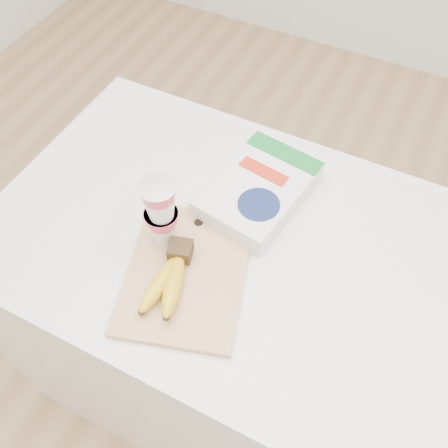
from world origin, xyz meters
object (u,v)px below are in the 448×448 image
cutting_board (186,272)px  cereal_box (258,191)px  yogurt_stack (161,212)px  bananas (169,278)px  table (229,319)px

cutting_board → cereal_box: bearing=62.5°
yogurt_stack → cereal_box: 0.25m
cutting_board → cereal_box: 0.26m
cutting_board → bananas: bearing=-125.9°
table → cereal_box: 0.45m
bananas → yogurt_stack: yogurt_stack is taller
yogurt_stack → cereal_box: size_ratio=0.58×
table → yogurt_stack: (-0.12, -0.08, 0.52)m
cereal_box → yogurt_stack: bearing=-113.5°
bananas → cereal_box: bearing=78.0°
yogurt_stack → table: bearing=33.4°
cutting_board → cereal_box: size_ratio=1.10×
bananas → yogurt_stack: (-0.07, 0.09, 0.07)m
cutting_board → yogurt_stack: (-0.08, 0.05, 0.10)m
table → cereal_box: cereal_box is taller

